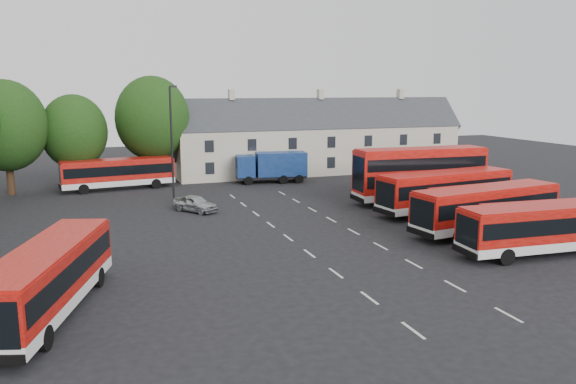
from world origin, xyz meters
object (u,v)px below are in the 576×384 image
bus_row_a (546,225)px  bus_west (48,274)px  bus_dd_south (420,172)px  box_truck (272,166)px  lamppost (172,141)px  silver_car (195,203)px

bus_row_a → bus_west: (-28.28, 0.07, 0.03)m
bus_row_a → bus_dd_south: size_ratio=0.93×
bus_row_a → box_truck: box_truck is taller
lamppost → silver_car: bearing=-77.7°
box_truck → silver_car: (-10.62, -11.90, -1.17)m
box_truck → bus_dd_south: bearing=-50.3°
bus_dd_south → box_truck: 17.44m
bus_row_a → silver_car: size_ratio=2.75×
box_truck → lamppost: (-11.68, -7.02, 3.70)m
bus_dd_south → silver_car: bearing=174.0°
bus_dd_south → box_truck: bearing=124.1°
bus_west → lamppost: bearing=-3.3°
bus_west → box_truck: size_ratio=1.47×
bus_dd_south → box_truck: (-9.12, 14.83, -0.95)m
bus_west → silver_car: bearing=-10.4°
bus_west → box_truck: bearing=-16.4°
bus_dd_south → bus_west: 34.15m
bus_row_a → lamppost: bearing=131.5°
bus_row_a → silver_car: 26.68m
bus_dd_south → silver_car: (-19.75, 2.94, -2.12)m
bus_dd_south → lamppost: (-20.81, 7.81, 2.75)m
box_truck → silver_car: box_truck is taller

